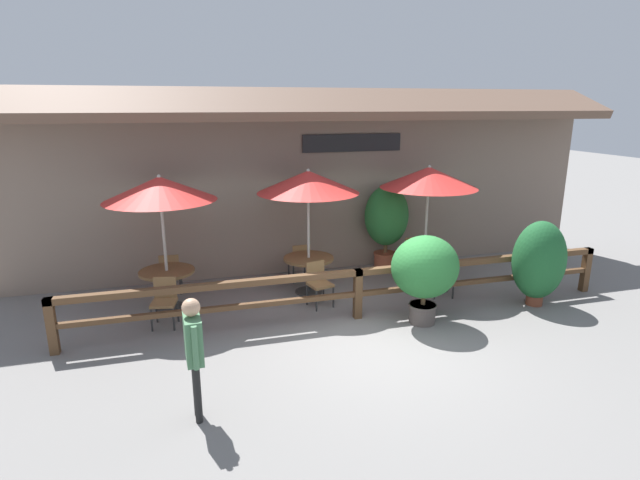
{
  "coord_description": "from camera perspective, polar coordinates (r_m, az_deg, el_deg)",
  "views": [
    {
      "loc": [
        -3.02,
        -7.05,
        3.86
      ],
      "look_at": [
        -0.61,
        1.47,
        1.44
      ],
      "focal_mm": 28.0,
      "sensor_mm": 36.0,
      "label": 1
    }
  ],
  "objects": [
    {
      "name": "ground_plane",
      "position": [
        8.59,
        6.71,
        -11.56
      ],
      "size": [
        60.0,
        60.0,
        0.0
      ],
      "primitive_type": "plane",
      "color": "slate"
    },
    {
      "name": "building_facade",
      "position": [
        11.68,
        -0.66,
        6.92
      ],
      "size": [
        14.28,
        1.49,
        4.23
      ],
      "color": "gray",
      "rests_on": "ground"
    },
    {
      "name": "patio_railing",
      "position": [
        9.21,
        4.36,
        -4.89
      ],
      "size": [
        10.4,
        0.14,
        0.95
      ],
      "color": "brown",
      "rests_on": "ground"
    },
    {
      "name": "patio_umbrella_near",
      "position": [
        9.68,
        -17.84,
        5.59
      ],
      "size": [
        2.07,
        2.07,
        2.62
      ],
      "color": "#B7B2A8",
      "rests_on": "ground"
    },
    {
      "name": "dining_table_near",
      "position": [
        10.09,
        -17.05,
        -4.14
      ],
      "size": [
        1.05,
        1.05,
        0.77
      ],
      "color": "brown",
      "rests_on": "ground"
    },
    {
      "name": "chair_near_streetside",
      "position": [
        9.39,
        -17.35,
        -6.47
      ],
      "size": [
        0.49,
        0.49,
        0.88
      ],
      "rotation": [
        0.0,
        0.0,
        -0.19
      ],
      "color": "olive",
      "rests_on": "ground"
    },
    {
      "name": "chair_near_wallside",
      "position": [
        10.89,
        -16.75,
        -3.4
      ],
      "size": [
        0.45,
        0.45,
        0.88
      ],
      "rotation": [
        0.0,
        0.0,
        3.08
      ],
      "color": "olive",
      "rests_on": "ground"
    },
    {
      "name": "patio_umbrella_middle",
      "position": [
        10.05,
        -1.37,
        6.65
      ],
      "size": [
        2.07,
        2.07,
        2.62
      ],
      "color": "#B7B2A8",
      "rests_on": "ground"
    },
    {
      "name": "dining_table_middle",
      "position": [
        10.45,
        -1.31,
        -2.79
      ],
      "size": [
        1.05,
        1.05,
        0.77
      ],
      "color": "brown",
      "rests_on": "ground"
    },
    {
      "name": "chair_middle_streetside",
      "position": [
        9.83,
        -0.18,
        -4.75
      ],
      "size": [
        0.51,
        0.51,
        0.88
      ],
      "rotation": [
        0.0,
        0.0,
        0.25
      ],
      "color": "olive",
      "rests_on": "ground"
    },
    {
      "name": "chair_middle_wallside",
      "position": [
        11.16,
        -2.32,
        -2.3
      ],
      "size": [
        0.45,
        0.45,
        0.88
      ],
      "rotation": [
        0.0,
        0.0,
        3.21
      ],
      "color": "olive",
      "rests_on": "ground"
    },
    {
      "name": "patio_umbrella_far",
      "position": [
        10.91,
        12.33,
        6.99
      ],
      "size": [
        2.07,
        2.07,
        2.62
      ],
      "color": "#B7B2A8",
      "rests_on": "ground"
    },
    {
      "name": "dining_table_far",
      "position": [
        11.28,
        11.84,
        -1.75
      ],
      "size": [
        1.05,
        1.05,
        0.77
      ],
      "color": "brown",
      "rests_on": "ground"
    },
    {
      "name": "chair_far_streetside",
      "position": [
        10.66,
        13.68,
        -3.58
      ],
      "size": [
        0.5,
        0.5,
        0.88
      ],
      "rotation": [
        0.0,
        0.0,
        -0.21
      ],
      "color": "olive",
      "rests_on": "ground"
    },
    {
      "name": "chair_far_wallside",
      "position": [
        11.98,
        10.11,
        -1.29
      ],
      "size": [
        0.48,
        0.48,
        0.88
      ],
      "rotation": [
        0.0,
        0.0,
        3.31
      ],
      "color": "olive",
      "rests_on": "ground"
    },
    {
      "name": "potted_plant_tall_tropical",
      "position": [
        10.62,
        23.73,
        -2.2
      ],
      "size": [
        1.04,
        0.93,
        1.7
      ],
      "color": "brown",
      "rests_on": "ground"
    },
    {
      "name": "potted_plant_entrance_palm",
      "position": [
        9.07,
        11.89,
        -3.31
      ],
      "size": [
        1.22,
        1.1,
        1.63
      ],
      "color": "#564C47",
      "rests_on": "ground"
    },
    {
      "name": "potted_plant_corner_fern",
      "position": [
        11.87,
        7.6,
        2.35
      ],
      "size": [
        1.05,
        0.94,
        2.04
      ],
      "color": "#9E4C33",
      "rests_on": "ground"
    },
    {
      "name": "pedestrian",
      "position": [
        6.39,
        -14.25,
        -11.37
      ],
      "size": [
        0.22,
        0.57,
        1.63
      ],
      "rotation": [
        0.0,
        0.0,
        -1.52
      ],
      "color": "black",
      "rests_on": "ground"
    }
  ]
}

